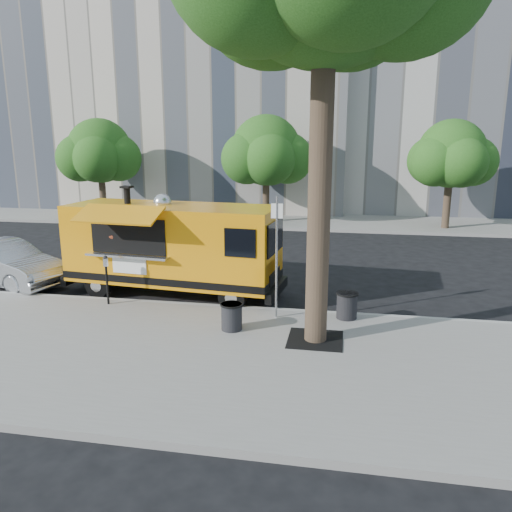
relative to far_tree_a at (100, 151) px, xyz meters
The scene contains 16 objects.
ground 16.30m from the far_tree_a, 50.89° to the right, with size 120.00×120.00×0.00m, color black.
sidewalk 19.48m from the far_tree_a, 58.47° to the right, with size 60.00×6.00×0.15m, color gray.
curb 16.99m from the far_tree_a, 52.92° to the right, with size 60.00×0.14×0.16m, color #999993.
far_sidewalk 10.73m from the far_tree_a, ahead, with size 60.00×5.00×0.15m, color gray.
building_left 12.87m from the far_tree_a, 78.35° to the left, with size 22.00×14.00×24.00m, color #BEB09F.
building_mid 25.24m from the far_tree_a, 25.94° to the left, with size 20.00×14.00×20.00m, color #AAA59F.
tree_well 20.00m from the far_tree_a, 50.16° to the right, with size 1.20×1.20×0.02m, color black.
far_tree_a is the anchor object (origin of this frame).
far_tree_b 9.01m from the far_tree_a, ahead, with size 3.60×3.60×5.50m.
far_tree_c 18.00m from the far_tree_a, ahead, with size 3.24×3.24×5.21m.
sign_post 18.14m from the far_tree_a, 50.17° to the right, with size 0.28×0.06×3.00m.
parking_meter 15.59m from the far_tree_a, 62.85° to the right, with size 0.11×0.11×1.33m.
food_truck 14.86m from the far_tree_a, 55.68° to the right, with size 6.49×3.22×3.11m.
sedan 12.81m from the far_tree_a, 76.91° to the right, with size 1.46×4.18×1.38m, color #A1A3A8.
trash_bin_left 18.56m from the far_tree_a, 54.32° to the right, with size 0.52×0.52×0.63m.
trash_bin_right 19.28m from the far_tree_a, 45.71° to the right, with size 0.54×0.54×0.65m.
Camera 1 is at (3.14, -13.12, 4.48)m, focal length 35.00 mm.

